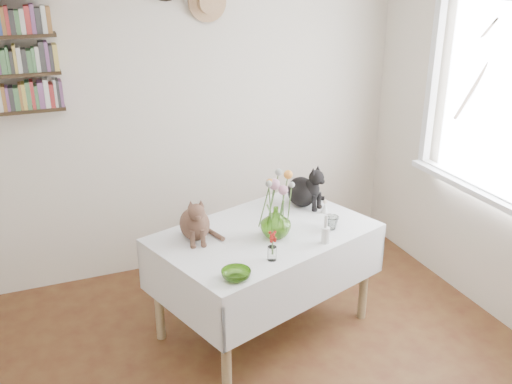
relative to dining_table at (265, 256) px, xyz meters
name	(u,v)px	position (x,y,z in m)	size (l,w,h in m)	color
room	(271,248)	(-0.45, -1.14, 0.70)	(4.08, 4.58, 2.58)	brown
window	(506,119)	(1.51, -0.34, 0.85)	(0.12, 1.52, 1.32)	white
dining_table	(265,256)	(0.00, 0.00, 0.00)	(1.56, 1.26, 0.72)	white
tabby_cat	(194,216)	(-0.44, 0.08, 0.33)	(0.20, 0.26, 0.30)	brown
black_cat	(302,184)	(0.40, 0.30, 0.34)	(0.21, 0.27, 0.31)	black
flower_vase	(276,222)	(0.04, -0.09, 0.28)	(0.19, 0.19, 0.20)	#7CBB3B
green_bowl	(236,275)	(-0.37, -0.48, 0.20)	(0.16, 0.16, 0.05)	#7CBB3B
drinking_glass	(331,223)	(0.41, -0.12, 0.22)	(0.09, 0.09, 0.09)	white
candlestick	(325,234)	(0.28, -0.28, 0.24)	(0.05, 0.05, 0.18)	white
berry_jar	(272,245)	(-0.10, -0.36, 0.27)	(0.05, 0.05, 0.21)	white
porcelain_figurine	(325,207)	(0.50, 0.12, 0.22)	(0.05, 0.05, 0.09)	white
flower_bouquet	(276,185)	(0.04, -0.08, 0.52)	(0.17, 0.13, 0.39)	#4C7233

